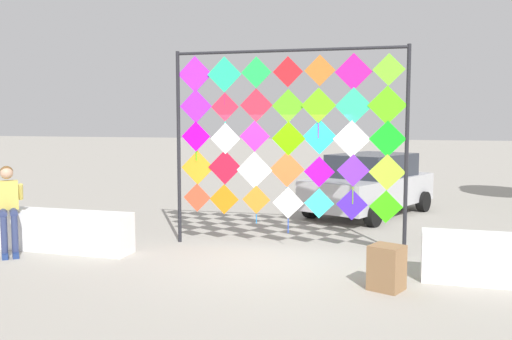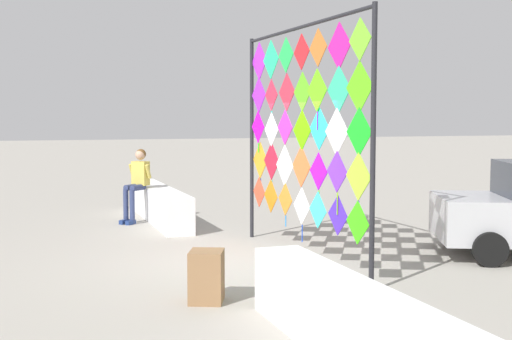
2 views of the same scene
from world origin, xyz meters
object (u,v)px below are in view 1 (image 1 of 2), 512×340
Objects in this scene: seated_vendor at (8,202)px; cardboard_box_large at (387,268)px; kite_display_rack at (288,132)px; parked_car at (370,184)px.

seated_vendor is 6.64m from cardboard_box_large.
kite_display_rack is 1.00× the size of parked_car.
seated_vendor reaches higher than cardboard_box_large.
kite_display_rack is at bearing -106.58° from parked_car.
cardboard_box_large is at bearing -2.16° from seated_vendor.
seated_vendor is 2.48× the size of cardboard_box_large.
parked_car is 6.79× the size of cardboard_box_large.
kite_display_rack is at bearing 132.71° from cardboard_box_large.
parked_car is 6.25m from cardboard_box_large.
kite_display_rack is 3.38m from cardboard_box_large.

